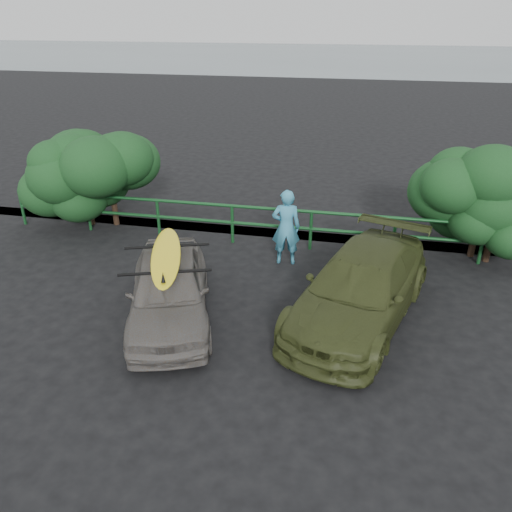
% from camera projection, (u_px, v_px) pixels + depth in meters
% --- Properties ---
extents(ground, '(80.00, 80.00, 0.00)m').
position_uv_depth(ground, '(218.00, 369.00, 8.35)').
color(ground, black).
extents(ocean, '(200.00, 200.00, 0.00)m').
position_uv_depth(ocean, '(350.00, 59.00, 61.00)').
color(ocean, slate).
rests_on(ocean, ground).
extents(guardrail, '(14.00, 0.08, 1.04)m').
position_uv_depth(guardrail, '(271.00, 227.00, 12.51)').
color(guardrail, '#154A20').
rests_on(guardrail, ground).
extents(shrub_left, '(3.20, 2.40, 2.51)m').
position_uv_depth(shrub_left, '(98.00, 182.00, 13.40)').
color(shrub_left, '#19451D').
rests_on(shrub_left, ground).
extents(shrub_right, '(3.20, 2.40, 2.53)m').
position_uv_depth(shrub_right, '(484.00, 206.00, 11.71)').
color(shrub_right, '#19451D').
rests_on(shrub_right, ground).
extents(sedan, '(2.61, 4.00, 1.27)m').
position_uv_depth(sedan, '(169.00, 290.00, 9.48)').
color(sedan, '#5E5954').
rests_on(sedan, ground).
extents(olive_vehicle, '(3.14, 4.89, 1.32)m').
position_uv_depth(olive_vehicle, '(360.00, 288.00, 9.48)').
color(olive_vehicle, '#373F1C').
rests_on(olive_vehicle, ground).
extents(man, '(0.71, 0.52, 1.81)m').
position_uv_depth(man, '(286.00, 227.00, 11.49)').
color(man, teal).
rests_on(man, ground).
extents(roof_rack, '(1.91, 1.60, 0.05)m').
position_uv_depth(roof_rack, '(166.00, 259.00, 9.18)').
color(roof_rack, black).
rests_on(roof_rack, sedan).
extents(surfboard, '(1.34, 2.62, 0.08)m').
position_uv_depth(surfboard, '(166.00, 255.00, 9.16)').
color(surfboard, yellow).
rests_on(surfboard, roof_rack).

